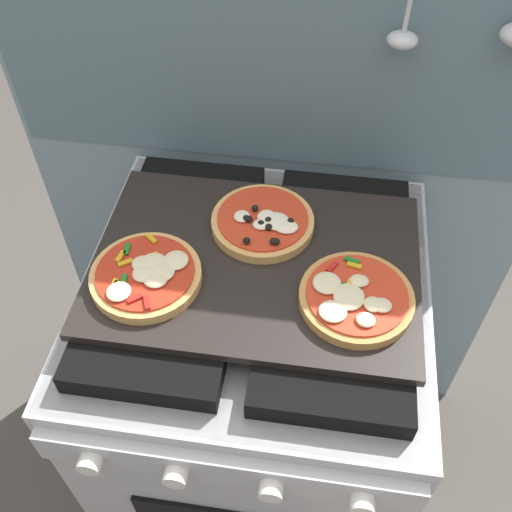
{
  "coord_description": "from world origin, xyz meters",
  "views": [
    {
      "loc": [
        0.09,
        -0.63,
        1.65
      ],
      "look_at": [
        0.0,
        0.0,
        0.93
      ],
      "focal_mm": 40.9,
      "sensor_mm": 36.0,
      "label": 1
    }
  ],
  "objects_px": {
    "pizza_left": "(147,275)",
    "pizza_center": "(265,222)",
    "pizza_right": "(355,298)",
    "stove": "(256,395)",
    "baking_tray": "(256,263)"
  },
  "relations": [
    {
      "from": "pizza_left",
      "to": "pizza_center",
      "type": "distance_m",
      "value": 0.23
    },
    {
      "from": "pizza_left",
      "to": "pizza_right",
      "type": "height_order",
      "value": "same"
    },
    {
      "from": "pizza_right",
      "to": "pizza_center",
      "type": "distance_m",
      "value": 0.21
    },
    {
      "from": "stove",
      "to": "pizza_center",
      "type": "bearing_deg",
      "value": 86.51
    },
    {
      "from": "pizza_left",
      "to": "pizza_right",
      "type": "bearing_deg",
      "value": 0.49
    },
    {
      "from": "baking_tray",
      "to": "stove",
      "type": "bearing_deg",
      "value": -90.0
    },
    {
      "from": "stove",
      "to": "baking_tray",
      "type": "distance_m",
      "value": 0.46
    },
    {
      "from": "pizza_left",
      "to": "pizza_center",
      "type": "relative_size",
      "value": 1.0
    },
    {
      "from": "stove",
      "to": "baking_tray",
      "type": "xyz_separation_m",
      "value": [
        0.0,
        0.0,
        0.46
      ]
    },
    {
      "from": "baking_tray",
      "to": "pizza_center",
      "type": "relative_size",
      "value": 3.02
    },
    {
      "from": "stove",
      "to": "baking_tray",
      "type": "height_order",
      "value": "baking_tray"
    },
    {
      "from": "pizza_left",
      "to": "pizza_center",
      "type": "bearing_deg",
      "value": 40.4
    },
    {
      "from": "pizza_center",
      "to": "stove",
      "type": "bearing_deg",
      "value": -93.49
    },
    {
      "from": "pizza_left",
      "to": "pizza_right",
      "type": "xyz_separation_m",
      "value": [
        0.33,
        0.0,
        -0.0
      ]
    },
    {
      "from": "stove",
      "to": "baking_tray",
      "type": "bearing_deg",
      "value": 90.0
    }
  ]
}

